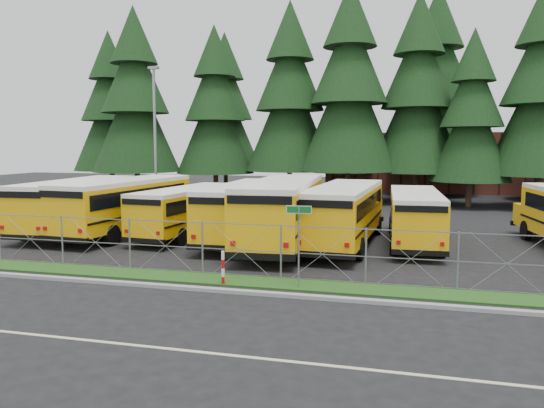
# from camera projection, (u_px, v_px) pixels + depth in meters

# --- Properties ---
(ground) EXTENTS (120.00, 120.00, 0.00)m
(ground) POSITION_uv_depth(u_px,v_px,m) (313.00, 275.00, 19.74)
(ground) COLOR black
(ground) RESTS_ON ground
(curb) EXTENTS (50.00, 0.25, 0.12)m
(curb) POSITION_uv_depth(u_px,v_px,m) (296.00, 296.00, 16.75)
(curb) COLOR gray
(curb) RESTS_ON ground
(grass_verge) EXTENTS (50.00, 1.40, 0.06)m
(grass_verge) POSITION_uv_depth(u_px,v_px,m) (304.00, 285.00, 18.10)
(grass_verge) COLOR #174112
(grass_verge) RESTS_ON ground
(road_lane_line) EXTENTS (50.00, 0.12, 0.01)m
(road_lane_line) POSITION_uv_depth(u_px,v_px,m) (251.00, 357.00, 12.04)
(road_lane_line) COLOR beige
(road_lane_line) RESTS_ON ground
(chainlink_fence) EXTENTS (44.00, 0.10, 2.00)m
(chainlink_fence) POSITION_uv_depth(u_px,v_px,m) (308.00, 254.00, 18.66)
(chainlink_fence) COLOR gray
(chainlink_fence) RESTS_ON ground
(brick_building) EXTENTS (22.00, 10.00, 6.00)m
(brick_building) POSITION_uv_depth(u_px,v_px,m) (435.00, 162.00, 56.38)
(brick_building) COLOR brown
(brick_building) RESTS_ON ground
(bus_0) EXTENTS (3.22, 11.16, 2.89)m
(bus_0) POSITION_uv_depth(u_px,v_px,m) (80.00, 206.00, 29.32)
(bus_0) COLOR #EFB207
(bus_0) RESTS_ON ground
(bus_1) EXTENTS (3.62, 11.52, 2.97)m
(bus_1) POSITION_uv_depth(u_px,v_px,m) (130.00, 207.00, 28.64)
(bus_1) COLOR #EFB207
(bus_1) RESTS_ON ground
(bus_2) EXTENTS (3.19, 9.94, 2.56)m
(bus_2) POSITION_uv_depth(u_px,v_px,m) (190.00, 212.00, 28.14)
(bus_2) COLOR #EFB207
(bus_2) RESTS_ON ground
(bus_3) EXTENTS (2.91, 10.97, 2.86)m
(bus_3) POSITION_uv_depth(u_px,v_px,m) (247.00, 212.00, 26.80)
(bus_3) COLOR #EFB207
(bus_3) RESTS_ON ground
(bus_4) EXTENTS (3.60, 12.17, 3.15)m
(bus_4) POSITION_uv_depth(u_px,v_px,m) (284.00, 213.00, 25.34)
(bus_4) COLOR #EFB207
(bus_4) RESTS_ON ground
(bus_5) EXTENTS (3.21, 11.21, 2.91)m
(bus_5) POSITION_uv_depth(u_px,v_px,m) (345.00, 215.00, 25.31)
(bus_5) COLOR #EFB207
(bus_5) RESTS_ON ground
(bus_6) EXTENTS (2.75, 9.96, 2.59)m
(bus_6) POSITION_uv_depth(u_px,v_px,m) (415.00, 218.00, 25.60)
(bus_6) COLOR #EFB207
(bus_6) RESTS_ON ground
(street_sign) EXTENTS (0.84, 0.55, 2.81)m
(street_sign) POSITION_uv_depth(u_px,v_px,m) (299.00, 229.00, 17.59)
(street_sign) COLOR gray
(street_sign) RESTS_ON ground
(striped_bollard) EXTENTS (0.11, 0.11, 1.20)m
(striped_bollard) POSITION_uv_depth(u_px,v_px,m) (223.00, 268.00, 18.18)
(striped_bollard) COLOR #B20C0C
(striped_bollard) RESTS_ON ground
(light_standard) EXTENTS (0.70, 0.35, 10.14)m
(light_standard) POSITION_uv_depth(u_px,v_px,m) (155.00, 135.00, 36.76)
(light_standard) COLOR gray
(light_standard) RESTS_ON ground
(conifer_0) EXTENTS (7.11, 7.11, 15.71)m
(conifer_0) POSITION_uv_depth(u_px,v_px,m) (110.00, 113.00, 51.41)
(conifer_0) COLOR black
(conifer_0) RESTS_ON ground
(conifer_1) EXTENTS (7.54, 7.54, 16.67)m
(conifer_1) POSITION_uv_depth(u_px,v_px,m) (135.00, 104.00, 46.00)
(conifer_1) COLOR black
(conifer_1) RESTS_ON ground
(conifer_2) EXTENTS (6.92, 6.92, 15.31)m
(conifer_2) POSITION_uv_depth(u_px,v_px,m) (215.00, 113.00, 47.13)
(conifer_2) COLOR black
(conifer_2) RESTS_ON ground
(conifer_3) EXTENTS (7.75, 7.75, 17.14)m
(conifer_3) POSITION_uv_depth(u_px,v_px,m) (290.00, 101.00, 46.09)
(conifer_3) COLOR black
(conifer_3) RESTS_ON ground
(conifer_4) EXTENTS (8.13, 8.13, 17.99)m
(conifer_4) POSITION_uv_depth(u_px,v_px,m) (349.00, 93.00, 43.26)
(conifer_4) COLOR black
(conifer_4) RESTS_ON ground
(conifer_5) EXTENTS (7.77, 7.77, 17.18)m
(conifer_5) POSITION_uv_depth(u_px,v_px,m) (418.00, 98.00, 43.45)
(conifer_5) COLOR black
(conifer_5) RESTS_ON ground
(conifer_6) EXTENTS (6.14, 6.14, 13.58)m
(conifer_6) POSITION_uv_depth(u_px,v_px,m) (472.00, 119.00, 40.41)
(conifer_6) COLOR black
(conifer_6) RESTS_ON ground
(conifer_7) EXTENTS (7.74, 7.74, 17.13)m
(conifer_7) POSITION_uv_depth(u_px,v_px,m) (542.00, 94.00, 39.23)
(conifer_7) COLOR black
(conifer_7) RESTS_ON ground
(conifer_10) EXTENTS (7.45, 7.45, 16.48)m
(conifer_10) POSITION_uv_depth(u_px,v_px,m) (225.00, 112.00, 55.88)
(conifer_10) COLOR black
(conifer_10) RESTS_ON ground
(conifer_11) EXTENTS (6.24, 6.24, 13.81)m
(conifer_11) POSITION_uv_depth(u_px,v_px,m) (342.00, 124.00, 52.76)
(conifer_11) COLOR black
(conifer_11) RESTS_ON ground
(conifer_12) EXTENTS (8.81, 8.81, 19.49)m
(conifer_12) POSITION_uv_depth(u_px,v_px,m) (436.00, 92.00, 49.67)
(conifer_12) COLOR black
(conifer_12) RESTS_ON ground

